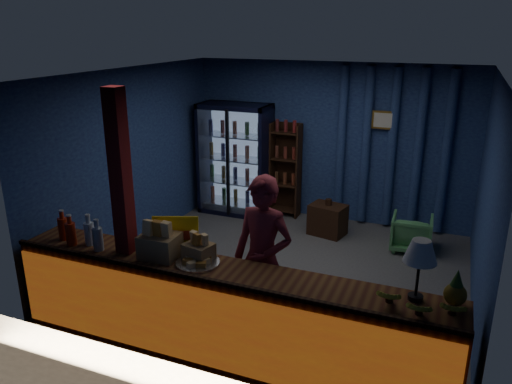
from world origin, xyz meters
TOP-DOWN VIEW (x-y plane):
  - ground at (0.00, 0.00)m, footprint 4.60×4.60m
  - room_walls at (0.00, 0.00)m, footprint 4.60×4.60m
  - counter at (0.00, -1.91)m, footprint 4.40×0.57m
  - support_post at (-1.05, -1.90)m, footprint 0.16×0.16m
  - beverage_cooler at (-1.55, 1.92)m, footprint 1.20×0.62m
  - bottle_shelf at (-0.70, 2.06)m, footprint 0.50×0.28m
  - curtain_folds at (1.00, 2.14)m, footprint 1.74×0.14m
  - framed_picture at (0.85, 2.10)m, footprint 0.36×0.04m
  - shopkeeper at (0.24, -1.42)m, footprint 0.68×0.49m
  - green_chair at (1.47, 1.37)m, footprint 0.59×0.60m
  - side_table at (0.20, 1.47)m, footprint 0.60×0.49m
  - yellow_sign at (-0.59, -1.72)m, footprint 0.46×0.25m
  - soda_bottles at (-1.59, -1.95)m, footprint 0.62×0.18m
  - snack_box_left at (-0.67, -1.88)m, footprint 0.38×0.31m
  - snack_box_centre at (-0.28, -1.81)m, footprint 0.31×0.27m
  - pastry_tray at (-0.25, -1.88)m, footprint 0.43×0.43m
  - banana_bunches at (1.80, -1.97)m, footprint 0.70×0.28m
  - table_lamp at (1.75, -1.78)m, footprint 0.28×0.28m
  - pineapple at (2.05, -1.76)m, footprint 0.18×0.18m

SIDE VIEW (x-z plane):
  - ground at x=0.00m, z-range 0.00..0.00m
  - side_table at x=0.20m, z-range -0.05..0.54m
  - green_chair at x=1.47m, z-range 0.00..0.53m
  - counter at x=0.00m, z-range -0.02..0.97m
  - bottle_shelf at x=-0.70m, z-range -0.01..1.59m
  - shopkeeper at x=0.24m, z-range 0.00..1.75m
  - beverage_cooler at x=-1.55m, z-range -0.02..1.88m
  - pastry_tray at x=-0.25m, z-range 0.94..1.01m
  - banana_bunches at x=1.80m, z-range 0.95..1.10m
  - snack_box_centre at x=-0.28m, z-range 0.91..1.19m
  - pineapple at x=2.05m, z-range 0.92..1.24m
  - soda_bottles at x=-1.59m, z-range 0.92..1.25m
  - snack_box_left at x=-0.67m, z-range 0.89..1.28m
  - yellow_sign at x=-0.59m, z-range 0.95..1.32m
  - support_post at x=-1.05m, z-range 0.00..2.60m
  - curtain_folds at x=1.00m, z-range 0.05..2.55m
  - table_lamp at x=1.75m, z-range 1.10..1.64m
  - room_walls at x=0.00m, z-range -0.73..3.87m
  - framed_picture at x=0.85m, z-range 1.61..1.89m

